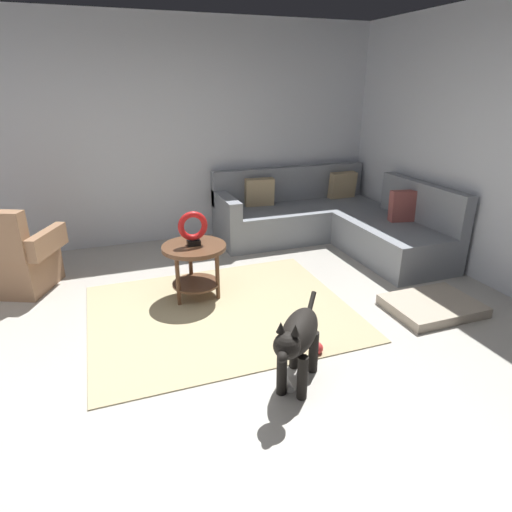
{
  "coord_description": "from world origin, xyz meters",
  "views": [
    {
      "loc": [
        -0.75,
        -2.7,
        1.95
      ],
      "look_at": [
        0.45,
        0.6,
        0.55
      ],
      "focal_mm": 30.68,
      "sensor_mm": 36.0,
      "label": 1
    }
  ],
  "objects_px": {
    "dog_toy_ball": "(317,348)",
    "dog_toy_rope": "(287,383)",
    "sectional_couch": "(331,221)",
    "dog_bed_mat": "(432,306)",
    "armchair": "(14,260)",
    "side_table": "(195,258)",
    "dog": "(298,338)",
    "torus_sculpture": "(193,228)"
  },
  "relations": [
    {
      "from": "sectional_couch",
      "to": "dog",
      "type": "height_order",
      "value": "sectional_couch"
    },
    {
      "from": "side_table",
      "to": "dog_toy_rope",
      "type": "height_order",
      "value": "side_table"
    },
    {
      "from": "sectional_couch",
      "to": "side_table",
      "type": "xyz_separation_m",
      "value": [
        -1.98,
        -0.94,
        0.12
      ]
    },
    {
      "from": "armchair",
      "to": "torus_sculpture",
      "type": "height_order",
      "value": "armchair"
    },
    {
      "from": "dog_bed_mat",
      "to": "dog_toy_rope",
      "type": "distance_m",
      "value": 1.77
    },
    {
      "from": "sectional_couch",
      "to": "side_table",
      "type": "relative_size",
      "value": 3.75
    },
    {
      "from": "dog_toy_rope",
      "to": "side_table",
      "type": "bearing_deg",
      "value": 100.55
    },
    {
      "from": "armchair",
      "to": "dog_toy_rope",
      "type": "bearing_deg",
      "value": -25.89
    },
    {
      "from": "armchair",
      "to": "dog_toy_rope",
      "type": "relative_size",
      "value": 5.78
    },
    {
      "from": "armchair",
      "to": "side_table",
      "type": "height_order",
      "value": "armchair"
    },
    {
      "from": "armchair",
      "to": "dog",
      "type": "relative_size",
      "value": 1.43
    },
    {
      "from": "dog_toy_ball",
      "to": "dog_toy_rope",
      "type": "xyz_separation_m",
      "value": [
        -0.37,
        -0.28,
        -0.02
      ]
    },
    {
      "from": "armchair",
      "to": "torus_sculpture",
      "type": "relative_size",
      "value": 2.99
    },
    {
      "from": "dog",
      "to": "side_table",
      "type": "bearing_deg",
      "value": -37.11
    },
    {
      "from": "side_table",
      "to": "dog_toy_ball",
      "type": "height_order",
      "value": "side_table"
    },
    {
      "from": "sectional_couch",
      "to": "side_table",
      "type": "height_order",
      "value": "sectional_couch"
    },
    {
      "from": "side_table",
      "to": "dog_toy_rope",
      "type": "distance_m",
      "value": 1.6
    },
    {
      "from": "torus_sculpture",
      "to": "dog",
      "type": "relative_size",
      "value": 0.48
    },
    {
      "from": "dog_bed_mat",
      "to": "dog_toy_ball",
      "type": "bearing_deg",
      "value": -168.96
    },
    {
      "from": "dog",
      "to": "dog_toy_ball",
      "type": "xyz_separation_m",
      "value": [
        0.31,
        0.29,
        -0.33
      ]
    },
    {
      "from": "armchair",
      "to": "side_table",
      "type": "distance_m",
      "value": 1.81
    },
    {
      "from": "side_table",
      "to": "dog_bed_mat",
      "type": "distance_m",
      "value": 2.24
    },
    {
      "from": "torus_sculpture",
      "to": "dog_toy_rope",
      "type": "relative_size",
      "value": 1.93
    },
    {
      "from": "side_table",
      "to": "sectional_couch",
      "type": "bearing_deg",
      "value": 25.33
    },
    {
      "from": "sectional_couch",
      "to": "dog_bed_mat",
      "type": "bearing_deg",
      "value": -90.36
    },
    {
      "from": "torus_sculpture",
      "to": "dog_toy_rope",
      "type": "bearing_deg",
      "value": -79.45
    },
    {
      "from": "torus_sculpture",
      "to": "dog_toy_rope",
      "type": "distance_m",
      "value": 1.7
    },
    {
      "from": "torus_sculpture",
      "to": "dog_toy_ball",
      "type": "height_order",
      "value": "torus_sculpture"
    },
    {
      "from": "side_table",
      "to": "dog_toy_rope",
      "type": "bearing_deg",
      "value": -79.45
    },
    {
      "from": "torus_sculpture",
      "to": "sectional_couch",
      "type": "bearing_deg",
      "value": 25.33
    },
    {
      "from": "dog_bed_mat",
      "to": "armchair",
      "type": "bearing_deg",
      "value": 153.98
    },
    {
      "from": "dog_toy_ball",
      "to": "sectional_couch",
      "type": "bearing_deg",
      "value": 58.81
    },
    {
      "from": "armchair",
      "to": "dog_toy_ball",
      "type": "bearing_deg",
      "value": -17.18
    },
    {
      "from": "dog_toy_ball",
      "to": "dog_toy_rope",
      "type": "height_order",
      "value": "dog_toy_ball"
    },
    {
      "from": "dog_bed_mat",
      "to": "dog_toy_rope",
      "type": "height_order",
      "value": "dog_bed_mat"
    },
    {
      "from": "armchair",
      "to": "dog_bed_mat",
      "type": "height_order",
      "value": "armchair"
    },
    {
      "from": "dog",
      "to": "armchair",
      "type": "bearing_deg",
      "value": -9.09
    },
    {
      "from": "sectional_couch",
      "to": "dog",
      "type": "xyz_separation_m",
      "value": [
        -1.64,
        -2.48,
        0.09
      ]
    },
    {
      "from": "sectional_couch",
      "to": "armchair",
      "type": "distance_m",
      "value": 3.63
    },
    {
      "from": "dog_bed_mat",
      "to": "dog",
      "type": "xyz_separation_m",
      "value": [
        -1.62,
        -0.54,
        0.33
      ]
    },
    {
      "from": "sectional_couch",
      "to": "dog_toy_rope",
      "type": "relative_size",
      "value": 13.33
    },
    {
      "from": "dog",
      "to": "dog_toy_ball",
      "type": "bearing_deg",
      "value": -96.91
    }
  ]
}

